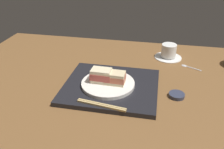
{
  "coord_description": "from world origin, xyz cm",
  "views": [
    {
      "loc": [
        20.41,
        -84.51,
        52.4
      ],
      "look_at": [
        3.64,
        -1.27,
        5.0
      ],
      "focal_mm": 38.3,
      "sensor_mm": 36.0,
      "label": 1
    }
  ],
  "objects_px": {
    "sandwich_far": "(115,78)",
    "teaspoon": "(187,66)",
    "sandwich_near": "(101,75)",
    "chopsticks_pair": "(101,105)",
    "coffee_cup": "(169,52)",
    "sandwich_plate": "(108,84)",
    "small_sauce_dish": "(177,95)"
  },
  "relations": [
    {
      "from": "chopsticks_pair",
      "to": "coffee_cup",
      "type": "xyz_separation_m",
      "value": [
        0.23,
        0.5,
        0.01
      ]
    },
    {
      "from": "sandwich_far",
      "to": "teaspoon",
      "type": "distance_m",
      "value": 0.41
    },
    {
      "from": "sandwich_near",
      "to": "small_sauce_dish",
      "type": "relative_size",
      "value": 1.37
    },
    {
      "from": "sandwich_plate",
      "to": "sandwich_near",
      "type": "bearing_deg",
      "value": 177.37
    },
    {
      "from": "coffee_cup",
      "to": "teaspoon",
      "type": "bearing_deg",
      "value": -44.09
    },
    {
      "from": "sandwich_near",
      "to": "sandwich_far",
      "type": "xyz_separation_m",
      "value": [
        0.06,
        -0.0,
        -0.0
      ]
    },
    {
      "from": "chopsticks_pair",
      "to": "sandwich_far",
      "type": "bearing_deg",
      "value": 80.97
    },
    {
      "from": "sandwich_near",
      "to": "chopsticks_pair",
      "type": "relative_size",
      "value": 0.46
    },
    {
      "from": "sandwich_near",
      "to": "teaspoon",
      "type": "height_order",
      "value": "sandwich_near"
    },
    {
      "from": "small_sauce_dish",
      "to": "sandwich_far",
      "type": "bearing_deg",
      "value": -179.86
    },
    {
      "from": "sandwich_far",
      "to": "teaspoon",
      "type": "xyz_separation_m",
      "value": [
        0.3,
        0.27,
        -0.05
      ]
    },
    {
      "from": "sandwich_plate",
      "to": "small_sauce_dish",
      "type": "bearing_deg",
      "value": -0.15
    },
    {
      "from": "small_sauce_dish",
      "to": "teaspoon",
      "type": "distance_m",
      "value": 0.28
    },
    {
      "from": "sandwich_plate",
      "to": "teaspoon",
      "type": "relative_size",
      "value": 2.27
    },
    {
      "from": "sandwich_plate",
      "to": "chopsticks_pair",
      "type": "bearing_deg",
      "value": -87.38
    },
    {
      "from": "sandwich_far",
      "to": "chopsticks_pair",
      "type": "xyz_separation_m",
      "value": [
        -0.02,
        -0.14,
        -0.03
      ]
    },
    {
      "from": "sandwich_far",
      "to": "coffee_cup",
      "type": "bearing_deg",
      "value": 59.44
    },
    {
      "from": "sandwich_far",
      "to": "teaspoon",
      "type": "relative_size",
      "value": 0.86
    },
    {
      "from": "sandwich_far",
      "to": "coffee_cup",
      "type": "relative_size",
      "value": 0.59
    },
    {
      "from": "chopsticks_pair",
      "to": "small_sauce_dish",
      "type": "bearing_deg",
      "value": 27.71
    },
    {
      "from": "sandwich_far",
      "to": "chopsticks_pair",
      "type": "relative_size",
      "value": 0.44
    },
    {
      "from": "sandwich_plate",
      "to": "sandwich_near",
      "type": "height_order",
      "value": "sandwich_near"
    },
    {
      "from": "sandwich_near",
      "to": "chopsticks_pair",
      "type": "bearing_deg",
      "value": -76.14
    },
    {
      "from": "sandwich_near",
      "to": "sandwich_far",
      "type": "height_order",
      "value": "sandwich_near"
    },
    {
      "from": "sandwich_near",
      "to": "small_sauce_dish",
      "type": "xyz_separation_m",
      "value": [
        0.3,
        -0.0,
        -0.05
      ]
    },
    {
      "from": "chopsticks_pair",
      "to": "coffee_cup",
      "type": "relative_size",
      "value": 1.33
    },
    {
      "from": "sandwich_near",
      "to": "chopsticks_pair",
      "type": "xyz_separation_m",
      "value": [
        0.03,
        -0.14,
        -0.04
      ]
    },
    {
      "from": "sandwich_far",
      "to": "sandwich_plate",
      "type": "bearing_deg",
      "value": 177.37
    },
    {
      "from": "small_sauce_dish",
      "to": "teaspoon",
      "type": "relative_size",
      "value": 0.65
    },
    {
      "from": "sandwich_plate",
      "to": "teaspoon",
      "type": "bearing_deg",
      "value": 39.45
    },
    {
      "from": "coffee_cup",
      "to": "teaspoon",
      "type": "xyz_separation_m",
      "value": [
        0.09,
        -0.09,
        -0.03
      ]
    },
    {
      "from": "sandwich_near",
      "to": "coffee_cup",
      "type": "xyz_separation_m",
      "value": [
        0.27,
        0.35,
        -0.03
      ]
    }
  ]
}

